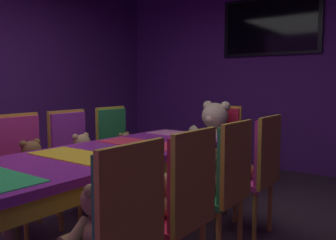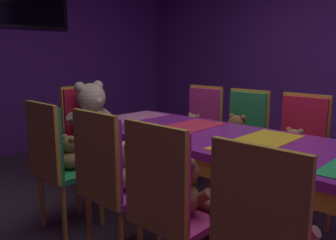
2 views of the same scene
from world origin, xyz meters
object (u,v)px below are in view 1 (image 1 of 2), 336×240
at_px(teddy_left_1, 32,163).
at_px(wall_tv, 270,26).
at_px(teddy_right_0, 98,220).
at_px(teddy_right_3, 243,165).
at_px(king_teddy_bear, 214,132).
at_px(banquet_table, 114,161).
at_px(chair_left_3, 116,143).
at_px(teddy_right_2, 207,175).
at_px(chair_right_1, 183,198).
at_px(chair_right_0, 120,228).
at_px(chair_right_3, 260,164).
at_px(teddy_left_3, 125,146).
at_px(chair_left_2, 72,151).
at_px(chair_left_1, 22,160).
at_px(teddy_right_1, 163,197).
at_px(chair_right_2, 226,178).
at_px(teddy_left_2, 83,153).
at_px(throne_chair, 221,140).

height_order(teddy_left_1, wall_tv, wall_tv).
bearing_deg(teddy_right_0, teddy_left_1, -21.20).
distance_m(teddy_right_3, king_teddy_bear, 1.03).
height_order(banquet_table, king_teddy_bear, king_teddy_bear).
xyz_separation_m(banquet_table, chair_left_3, (-0.82, 0.84, -0.06)).
bearing_deg(teddy_right_2, teddy_right_0, 91.13).
bearing_deg(chair_right_1, banquet_table, -18.73).
relative_size(chair_right_0, king_teddy_bear, 1.59).
bearing_deg(teddy_left_1, chair_right_3, 35.05).
bearing_deg(teddy_left_1, teddy_left_3, 90.65).
relative_size(banquet_table, chair_left_2, 2.36).
bearing_deg(chair_left_1, teddy_right_1, -0.45).
bearing_deg(banquet_table, teddy_right_2, 21.15).
xyz_separation_m(chair_right_2, wall_tv, (-0.81, 2.85, 1.45)).
height_order(teddy_left_3, teddy_right_1, same).
bearing_deg(teddy_right_3, teddy_left_2, 22.06).
height_order(teddy_right_2, teddy_right_3, teddy_right_2).
bearing_deg(chair_right_0, chair_right_2, -88.83).
relative_size(chair_left_3, chair_right_0, 1.00).
distance_m(chair_left_1, teddy_left_2, 0.53).
bearing_deg(chair_left_1, chair_left_2, 88.51).
bearing_deg(chair_right_0, teddy_right_2, -80.94).
distance_m(banquet_table, wall_tv, 3.41).
bearing_deg(banquet_table, chair_right_1, -18.73).
height_order(chair_left_3, teddy_right_2, chair_left_3).
relative_size(banquet_table, wall_tv, 1.64).
relative_size(chair_left_1, throne_chair, 1.00).
xyz_separation_m(teddy_left_3, chair_right_2, (1.49, -0.58, 0.03)).
bearing_deg(king_teddy_bear, teddy_right_3, 42.67).
relative_size(teddy_left_1, wall_tv, 0.24).
relative_size(chair_left_1, chair_left_2, 1.00).
relative_size(teddy_left_2, teddy_right_1, 1.22).
relative_size(chair_right_3, wall_tv, 0.69).
bearing_deg(teddy_left_1, chair_left_3, 97.95).
height_order(chair_right_0, chair_right_3, same).
height_order(chair_right_2, chair_right_3, same).
bearing_deg(throne_chair, banquet_table, -0.00).
bearing_deg(teddy_left_2, throne_chair, 65.85).
height_order(teddy_right_3, king_teddy_bear, king_teddy_bear).
xyz_separation_m(chair_left_3, wall_tv, (0.82, 2.27, 1.45)).
distance_m(chair_left_2, teddy_right_0, 1.81).
distance_m(chair_left_3, teddy_right_1, 1.87).
bearing_deg(wall_tv, teddy_left_2, -102.90).
distance_m(chair_left_2, chair_right_0, 1.94).
relative_size(teddy_left_2, chair_left_3, 0.35).
relative_size(banquet_table, teddy_right_2, 6.93).
xyz_separation_m(chair_left_2, teddy_right_1, (1.48, -0.52, -0.03)).
distance_m(chair_left_1, teddy_right_3, 1.84).
bearing_deg(teddy_right_2, chair_left_3, -21.37).
bearing_deg(teddy_right_2, king_teddy_bear, -62.53).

